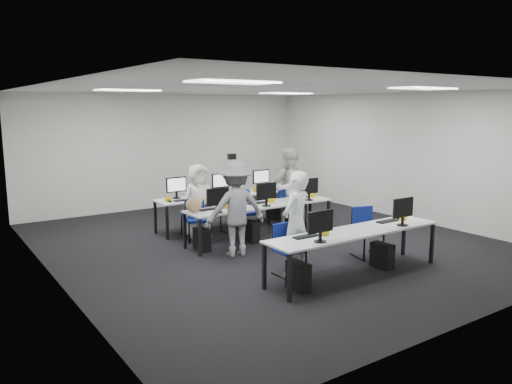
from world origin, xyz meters
TOP-DOWN VIEW (x-y plane):
  - room at (0.00, 0.00)m, footprint 9.00×9.02m
  - ceiling_panels at (0.00, 0.00)m, footprint 5.20×4.60m
  - desk_front at (0.00, -2.40)m, footprint 3.20×0.70m
  - desk_mid at (0.00, 0.20)m, footprint 3.20×0.70m
  - desk_back at (0.00, 1.60)m, footprint 3.20×0.70m
  - equipment_front at (-0.19, -2.42)m, footprint 2.51×0.41m
  - equipment_mid at (-0.19, 0.18)m, footprint 2.91×0.41m
  - equipment_back at (0.19, 1.62)m, footprint 2.91×0.41m
  - chair_0 at (-0.86, -1.80)m, footprint 0.41×0.44m
  - chair_1 at (0.91, -1.80)m, footprint 0.54×0.56m
  - chair_2 at (-1.09, 0.87)m, footprint 0.54×0.56m
  - chair_3 at (0.03, 0.83)m, footprint 0.47×0.51m
  - chair_4 at (1.25, 0.79)m, footprint 0.52×0.56m
  - chair_5 at (-1.06, 1.14)m, footprint 0.51×0.54m
  - chair_6 at (-0.09, 1.04)m, footprint 0.51×0.55m
  - chair_7 at (1.09, 0.92)m, footprint 0.50×0.54m
  - handbag at (-1.45, 0.31)m, footprint 0.37×0.27m
  - student_0 at (-0.74, -1.82)m, footprint 0.71×0.59m
  - student_1 at (1.11, 0.75)m, footprint 0.98×0.83m
  - student_2 at (-0.94, 1.08)m, footprint 0.77×0.52m
  - student_3 at (1.28, 0.96)m, footprint 0.96×0.43m
  - photographer at (-0.98, -0.40)m, footprint 1.22×0.85m
  - dslr_camera at (-0.94, -0.22)m, footprint 0.17×0.20m

SIDE VIEW (x-z plane):
  - chair_0 at x=-0.86m, z-range -0.15..0.67m
  - chair_2 at x=-1.09m, z-range -0.15..0.68m
  - chair_5 at x=-1.06m, z-range -0.16..0.69m
  - chair_3 at x=0.03m, z-range -0.16..0.71m
  - chair_1 at x=0.91m, z-range -0.16..0.72m
  - chair_6 at x=-0.09m, z-range -0.17..0.76m
  - chair_7 at x=1.09m, z-range -0.17..0.77m
  - chair_4 at x=1.25m, z-range -0.17..0.77m
  - equipment_mid at x=-0.19m, z-range -0.24..0.95m
  - equipment_back at x=0.19m, z-range -0.24..0.95m
  - equipment_front at x=-0.19m, z-range -0.24..0.95m
  - desk_front at x=0.00m, z-range 0.32..1.05m
  - desk_mid at x=0.00m, z-range 0.32..1.05m
  - desk_back at x=0.00m, z-range 0.32..1.05m
  - student_2 at x=-0.94m, z-range 0.00..1.52m
  - student_3 at x=1.28m, z-range 0.00..1.61m
  - student_0 at x=-0.74m, z-range 0.00..1.67m
  - photographer at x=-0.98m, z-range 0.00..1.72m
  - handbag at x=-1.45m, z-range 0.73..1.01m
  - student_1 at x=1.11m, z-range 0.00..1.77m
  - room at x=0.00m, z-range 0.00..3.00m
  - dslr_camera at x=-0.94m, z-range 1.73..1.83m
  - ceiling_panels at x=0.00m, z-range 2.98..2.99m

